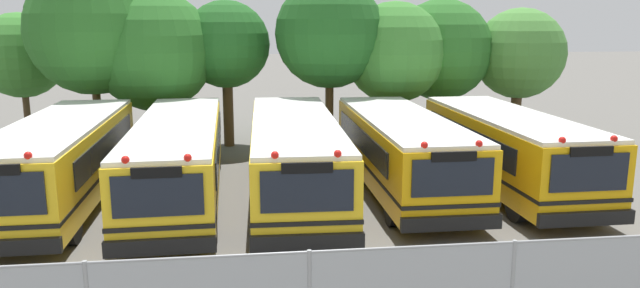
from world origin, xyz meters
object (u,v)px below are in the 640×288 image
tree_4 (328,33)px  school_bus_4 (507,148)px  tree_1 (87,28)px  tree_7 (523,54)px  school_bus_2 (294,154)px  school_bus_3 (401,149)px  tree_3 (229,44)px  tree_6 (437,51)px  tree_5 (395,51)px  tree_0 (19,54)px  tree_2 (149,52)px  school_bus_1 (179,155)px  school_bus_0 (62,158)px

tree_4 → school_bus_4: bearing=-54.5°
tree_1 → tree_7: bearing=0.5°
school_bus_2 → tree_1: tree_1 is taller
school_bus_3 → school_bus_4: school_bus_4 is taller
tree_3 → tree_6: bearing=-0.2°
school_bus_4 → tree_4: bearing=-55.2°
school_bus_2 → tree_5: bearing=-123.0°
tree_0 → school_bus_3: bearing=-31.6°
tree_3 → tree_4: bearing=-16.6°
tree_0 → tree_6: (18.02, -1.29, 0.07)m
tree_0 → tree_2: (5.67, -1.77, 0.11)m
school_bus_2 → school_bus_4: 6.87m
tree_0 → tree_1: bearing=-30.1°
tree_2 → tree_6: tree_2 is taller
school_bus_2 → school_bus_3: school_bus_2 is taller
school_bus_2 → tree_1: bearing=-42.2°
school_bus_1 → tree_4: tree_4 is taller
tree_1 → tree_2: bearing=4.1°
school_bus_0 → tree_1: bearing=-84.7°
tree_3 → tree_2: bearing=-171.1°
tree_3 → tree_6: (9.10, -0.03, -0.35)m
tree_4 → school_bus_2: bearing=-106.4°
tree_6 → school_bus_0: bearing=-150.7°
school_bus_1 → tree_0: bearing=-51.8°
school_bus_1 → tree_3: tree_3 is taller
tree_1 → tree_3: tree_1 is taller
school_bus_0 → school_bus_3: school_bus_0 is taller
tree_0 → tree_3: size_ratio=0.92×
tree_2 → tree_4: (7.33, -0.71, 0.78)m
tree_6 → tree_7: 3.83m
school_bus_0 → tree_2: bearing=-102.9°
school_bus_4 → tree_3: size_ratio=1.50×
school_bus_0 → tree_1: tree_1 is taller
school_bus_3 → tree_7: tree_7 is taller
school_bus_1 → tree_5: 11.15m
tree_2 → tree_4: tree_4 is taller
school_bus_0 → school_bus_3: (10.37, 0.20, -0.04)m
school_bus_0 → school_bus_1: 3.38m
school_bus_3 → tree_1: bearing=-32.0°
tree_5 → tree_0: bearing=172.0°
school_bus_2 → tree_7: (10.83, 7.53, 2.54)m
school_bus_4 → tree_6: (0.16, 8.01, 2.68)m
school_bus_3 → tree_2: (-8.79, 7.14, 2.75)m
tree_1 → tree_3: bearing=6.9°
school_bus_3 → tree_0: size_ratio=1.73×
school_bus_3 → school_bus_0: bearing=1.1°
school_bus_0 → tree_7: bearing=-158.3°
school_bus_0 → tree_6: (13.94, 7.82, 2.67)m
tree_7 → tree_3: bearing=177.7°
tree_0 → tree_5: tree_5 is taller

